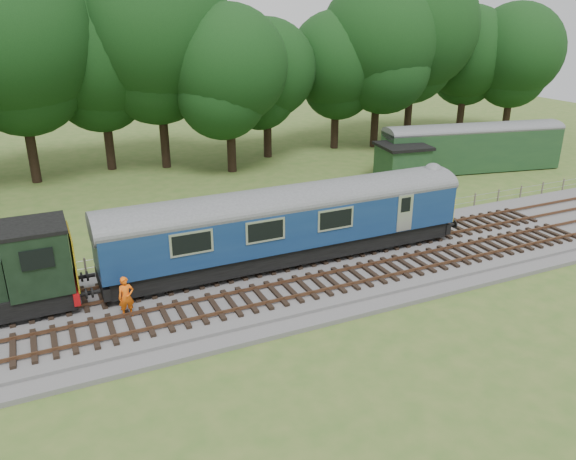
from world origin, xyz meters
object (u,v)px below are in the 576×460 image
worker (126,297)px  parked_coach (472,145)px  caravan (529,151)px  dmu_railcar (289,218)px

worker → parked_coach: 31.55m
parked_coach → caravan: (5.90, -0.35, -1.03)m
caravan → parked_coach: bearing=-165.9°
dmu_railcar → caravan: (26.66, 9.96, -1.55)m
dmu_railcar → caravan: 28.50m
dmu_railcar → worker: size_ratio=10.38×
dmu_railcar → parked_coach: dmu_railcar is taller
dmu_railcar → parked_coach: bearing=26.4°
worker → caravan: 36.92m
parked_coach → caravan: bearing=7.9°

